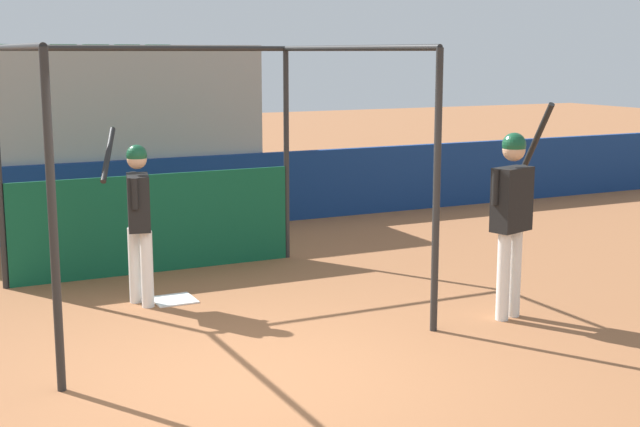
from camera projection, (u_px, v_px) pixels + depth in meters
name	position (u px, v px, depth m)	size (l,w,h in m)	color
ground_plane	(255.00, 378.00, 7.36)	(60.00, 60.00, 0.00)	#935B38
outfield_wall	(91.00, 200.00, 12.79)	(24.00, 0.12, 1.10)	navy
bleacher_section	(66.00, 133.00, 14.11)	(5.40, 3.20, 2.78)	#9E9E99
batting_cage	(169.00, 183.00, 10.14)	(3.58, 3.55, 2.73)	#282828
home_plate	(174.00, 300.00, 9.65)	(0.44, 0.44, 0.02)	white
player_batter	(138.00, 209.00, 9.32)	(0.55, 0.95, 1.85)	white
player_waiting	(512.00, 206.00, 8.82)	(0.69, 0.57, 2.17)	white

